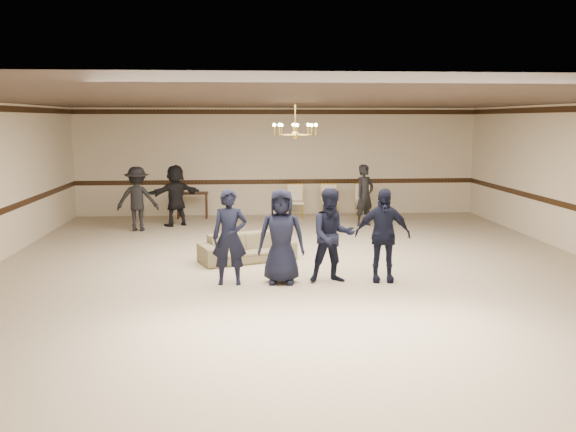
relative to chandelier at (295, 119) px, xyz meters
name	(u,v)px	position (x,y,z in m)	size (l,w,h in m)	color
room	(300,187)	(0.00, -1.00, -1.28)	(12.01, 14.01, 3.21)	#BBAD90
chair_rail	(278,182)	(0.00, 5.99, -1.88)	(12.00, 0.02, 0.14)	black
crown_molding	(278,112)	(0.00, 5.99, 0.21)	(12.00, 0.02, 0.14)	black
chandelier	(295,119)	(0.00, 0.00, 0.00)	(0.94, 0.94, 0.89)	gold
boy_a	(230,237)	(-1.31, -1.89, -2.04)	(0.61, 0.40, 1.67)	black
boy_b	(281,236)	(-0.41, -1.89, -2.04)	(0.82, 0.53, 1.67)	black
boy_c	(332,236)	(0.49, -1.89, -2.04)	(0.81, 0.63, 1.67)	black
boy_d	(383,235)	(1.39, -1.89, -2.04)	(0.98, 0.41, 1.67)	black
settee	(247,248)	(-0.99, -0.16, -2.59)	(1.92, 0.75, 0.56)	#716B4B
adult_left	(137,199)	(-3.77, 3.52, -2.04)	(1.07, 0.62, 1.66)	black
adult_mid	(176,195)	(-2.87, 4.22, -2.04)	(1.54, 0.49, 1.66)	black
adult_right	(365,195)	(2.23, 3.82, -2.04)	(0.61, 0.40, 1.66)	black
banquet_chair_left	(296,202)	(0.47, 5.23, -2.39)	(0.47, 0.47, 0.97)	beige
banquet_chair_mid	(330,201)	(1.47, 5.23, -2.39)	(0.47, 0.47, 0.97)	beige
banquet_chair_right	(363,201)	(2.47, 5.23, -2.39)	(0.47, 0.47, 0.97)	beige
console_table	(192,205)	(-2.53, 5.43, -2.49)	(0.92, 0.39, 0.77)	black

